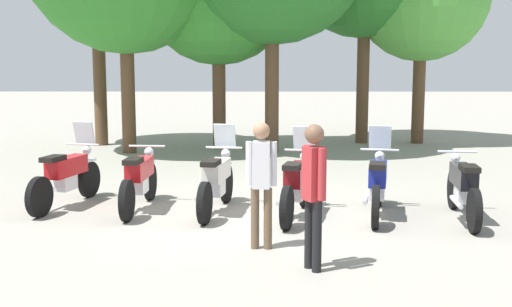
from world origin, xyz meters
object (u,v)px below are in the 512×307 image
person_1 (314,186)px  motorcycle_4 (378,183)px  motorcycle_2 (217,180)px  motorcycle_5 (463,187)px  motorcycle_3 (297,184)px  motorcycle_0 (67,175)px  person_0 (261,176)px  motorcycle_1 (139,179)px

person_1 → motorcycle_4: bearing=38.3°
motorcycle_2 → motorcycle_5: size_ratio=1.00×
motorcycle_2 → motorcycle_3: same height
motorcycle_0 → person_1: 5.11m
motorcycle_3 → motorcycle_4: bearing=-73.2°
motorcycle_3 → motorcycle_5: 2.53m
motorcycle_4 → person_1: person_1 is taller
motorcycle_2 → person_1: 3.25m
motorcycle_0 → motorcycle_4: bearing=-83.0°
motorcycle_3 → person_0: bearing=175.9°
motorcycle_3 → person_1: bearing=-165.5°
motorcycle_1 → motorcycle_2: size_ratio=1.01×
motorcycle_4 → motorcycle_5: motorcycle_4 is taller
motorcycle_1 → motorcycle_4: size_ratio=1.01×
motorcycle_0 → motorcycle_1: (1.26, -0.24, -0.01)m
motorcycle_1 → motorcycle_5: 5.11m
motorcycle_1 → motorcycle_3: bearing=-97.2°
motorcycle_4 → person_1: size_ratio=1.27×
motorcycle_1 → motorcycle_2: bearing=-93.7°
motorcycle_2 → motorcycle_4: 2.55m
motorcycle_4 → motorcycle_2: bearing=96.3°
motorcycle_2 → motorcycle_4: size_ratio=1.01×
motorcycle_4 → motorcycle_5: size_ratio=0.99×
motorcycle_1 → person_0: person_0 is taller
motorcycle_3 → person_1: (0.04, -2.61, 0.48)m
motorcycle_2 → motorcycle_5: motorcycle_2 is taller
motorcycle_3 → motorcycle_5: size_ratio=0.98×
motorcycle_1 → motorcycle_3: (2.54, -0.48, 0.01)m
motorcycle_4 → person_1: bearing=167.4°
person_1 → motorcycle_1: bearing=102.7°
person_0 → person_1: size_ratio=0.97×
motorcycle_2 → person_0: person_0 is taller
motorcycle_2 → motorcycle_0: bearing=90.1°
motorcycle_5 → person_1: (-2.49, -2.44, 0.50)m
motorcycle_1 → motorcycle_0: bearing=82.6°
motorcycle_4 → person_0: person_0 is taller
person_0 → motorcycle_2: bearing=22.4°
motorcycle_1 → motorcycle_4: (3.80, -0.41, 0.01)m
motorcycle_3 → person_1: size_ratio=1.26×
motorcycle_3 → person_1: 2.65m
motorcycle_0 → motorcycle_3: (3.80, -0.73, 0.00)m
motorcycle_4 → motorcycle_5: bearing=-88.9°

